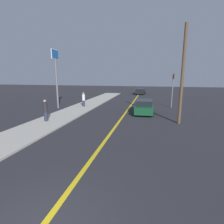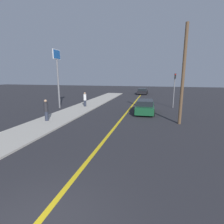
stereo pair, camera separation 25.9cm
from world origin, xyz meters
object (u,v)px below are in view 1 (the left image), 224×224
Objects in this scene: car_ahead_center at (140,91)px; car_near_right_lane at (144,107)px; pedestrian_near_curb at (45,110)px; roadside_sign at (56,68)px; utility_pole at (182,76)px; traffic_light at (173,87)px; pedestrian_mid_group at (84,99)px.

car_near_right_lane is at bearing -83.84° from car_ahead_center.
car_ahead_center is 2.39× the size of pedestrian_near_curb.
utility_pole is at bearing -16.95° from roadside_sign.
car_near_right_lane is 0.64× the size of roadside_sign.
utility_pole is at bearing -77.20° from car_ahead_center.
utility_pole reaches higher than pedestrian_near_curb.
traffic_light reaches higher than pedestrian_near_curb.
car_ahead_center is at bearing 76.09° from pedestrian_near_curb.
pedestrian_near_curb reaches higher than car_ahead_center.
roadside_sign is (-2.73, -1.17, 3.63)m from pedestrian_mid_group.
traffic_light is 13.58m from roadside_sign.
traffic_light is at bearing 41.01° from pedestrian_near_curb.
traffic_light is (4.71, -14.84, 1.87)m from car_ahead_center.
traffic_light reaches higher than pedestrian_mid_group.
car_near_right_lane is at bearing -13.36° from pedestrian_mid_group.
traffic_light is (3.05, 3.87, 1.79)m from car_near_right_lane.
car_ahead_center is at bearing 107.59° from traffic_light.
car_ahead_center is 2.48× the size of pedestrian_mid_group.
traffic_light is at bearing 50.01° from car_near_right_lane.
pedestrian_mid_group is at bearing 23.20° from roadside_sign.
roadside_sign reaches higher than traffic_light.
pedestrian_mid_group is 11.67m from utility_pole.
traffic_light is at bearing 88.95° from utility_pole.
utility_pole is at bearing -50.93° from car_near_right_lane.
car_near_right_lane is 18.78m from car_ahead_center.
roadside_sign is 13.47m from utility_pole.
pedestrian_near_curb is 0.44× the size of traffic_light.
roadside_sign reaches higher than pedestrian_mid_group.
car_ahead_center is at bearing 65.47° from roadside_sign.
pedestrian_near_curb is 7.14m from pedestrian_mid_group.
roadside_sign reaches higher than pedestrian_near_curb.
pedestrian_near_curb is at bearing -102.80° from car_ahead_center.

